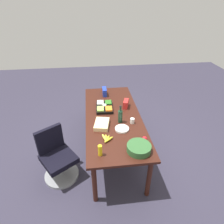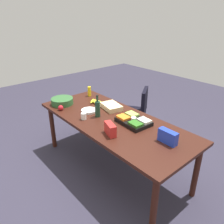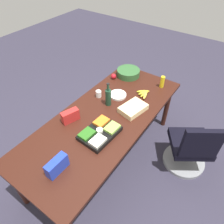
# 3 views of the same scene
# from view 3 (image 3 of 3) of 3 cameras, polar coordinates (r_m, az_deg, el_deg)

# --- Properties ---
(ground_plane) EXTENTS (10.00, 10.00, 0.00)m
(ground_plane) POSITION_cam_3_polar(r_m,az_deg,el_deg) (3.03, -1.71, -12.09)
(ground_plane) COLOR #312E3F
(conference_table) EXTENTS (2.30, 0.96, 0.78)m
(conference_table) POSITION_cam_3_polar(r_m,az_deg,el_deg) (2.49, -2.04, -2.55)
(conference_table) COLOR #37170F
(conference_table) RESTS_ON ground
(office_chair) EXTENTS (0.67, 0.67, 0.87)m
(office_chair) POSITION_cam_3_polar(r_m,az_deg,el_deg) (2.86, 20.57, -9.68)
(office_chair) COLOR gray
(office_chair) RESTS_ON ground
(paper_plate_stack) EXTENTS (0.26, 0.26, 0.03)m
(paper_plate_stack) POSITION_cam_3_polar(r_m,az_deg,el_deg) (2.73, 1.63, 4.68)
(paper_plate_stack) COLOR white
(paper_plate_stack) RESTS_ON conference_table
(wine_bottle) EXTENTS (0.09, 0.09, 0.31)m
(wine_bottle) POSITION_cam_3_polar(r_m,az_deg,el_deg) (2.53, -1.04, 4.21)
(wine_bottle) COLOR #1C3C29
(wine_bottle) RESTS_ON conference_table
(banana_bunch) EXTENTS (0.21, 0.18, 0.04)m
(banana_bunch) POSITION_cam_3_polar(r_m,az_deg,el_deg) (2.77, 8.79, 5.11)
(banana_bunch) COLOR yellow
(banana_bunch) RESTS_ON conference_table
(chip_bag_blue) EXTENTS (0.22, 0.08, 0.15)m
(chip_bag_blue) POSITION_cam_3_polar(r_m,az_deg,el_deg) (1.98, -14.88, -14.05)
(chip_bag_blue) COLOR #203AB8
(chip_bag_blue) RESTS_ON conference_table
(chip_bag_red) EXTENTS (0.22, 0.14, 0.14)m
(chip_bag_red) POSITION_cam_3_polar(r_m,az_deg,el_deg) (2.39, -11.37, -1.08)
(chip_bag_red) COLOR red
(chip_bag_red) RESTS_ON conference_table
(veggie_tray) EXTENTS (0.44, 0.32, 0.09)m
(veggie_tray) POSITION_cam_3_polar(r_m,az_deg,el_deg) (2.22, -3.39, -5.66)
(veggie_tray) COLOR black
(veggie_tray) RESTS_ON conference_table
(mustard_bottle) EXTENTS (0.06, 0.06, 0.16)m
(mustard_bottle) POSITION_cam_3_polar(r_m,az_deg,el_deg) (2.93, 13.62, 8.04)
(mustard_bottle) COLOR yellow
(mustard_bottle) RESTS_ON conference_table
(paper_cup) EXTENTS (0.08, 0.08, 0.09)m
(paper_cup) POSITION_cam_3_polar(r_m,az_deg,el_deg) (2.70, -3.70, 4.98)
(paper_cup) COLOR white
(paper_cup) RESTS_ON conference_table
(salad_bowl) EXTENTS (0.40, 0.40, 0.10)m
(salad_bowl) POSITION_cam_3_polar(r_m,az_deg,el_deg) (3.12, 4.50, 10.70)
(salad_bowl) COLOR #305F2F
(salad_bowl) RESTS_ON conference_table
(sheet_cake) EXTENTS (0.36, 0.28, 0.07)m
(sheet_cake) POSITION_cam_3_polar(r_m,az_deg,el_deg) (2.50, 5.81, 0.99)
(sheet_cake) COLOR beige
(sheet_cake) RESTS_ON conference_table
(apple_red) EXTENTS (0.09, 0.09, 0.08)m
(apple_red) POSITION_cam_3_polar(r_m,az_deg,el_deg) (3.05, 0.44, 9.78)
(apple_red) COLOR red
(apple_red) RESTS_ON conference_table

